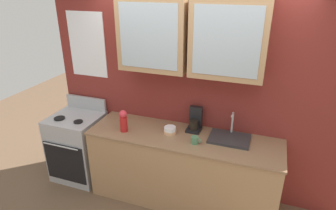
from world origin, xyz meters
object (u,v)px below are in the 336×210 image
at_px(bowl_stack, 170,130).
at_px(vase, 123,121).
at_px(stove_range, 79,146).
at_px(cup_near_sink, 195,140).
at_px(coffee_maker, 195,121).
at_px(sink_faucet, 229,138).

height_order(bowl_stack, vase, vase).
relative_size(stove_range, vase, 4.03).
bearing_deg(stove_range, vase, -8.40).
bearing_deg(cup_near_sink, stove_range, 176.23).
relative_size(stove_range, coffee_maker, 3.82).
bearing_deg(sink_faucet, stove_range, -176.99).
bearing_deg(bowl_stack, cup_near_sink, -20.89).
bearing_deg(stove_range, coffee_maker, 7.57).
height_order(cup_near_sink, coffee_maker, coffee_maker).
relative_size(bowl_stack, coffee_maker, 0.52).
bearing_deg(stove_range, sink_faucet, 3.01).
bearing_deg(bowl_stack, vase, -165.74).
bearing_deg(sink_faucet, vase, -169.58).
bearing_deg(vase, sink_faucet, 10.42).
xyz_separation_m(vase, cup_near_sink, (0.89, 0.01, -0.10)).
xyz_separation_m(cup_near_sink, coffee_maker, (-0.09, 0.33, 0.06)).
xyz_separation_m(bowl_stack, coffee_maker, (0.25, 0.20, 0.07)).
xyz_separation_m(bowl_stack, vase, (-0.55, -0.14, 0.10)).
bearing_deg(bowl_stack, sink_faucet, 7.33).
bearing_deg(sink_faucet, coffee_maker, 166.58).
distance_m(sink_faucet, cup_near_sink, 0.42).
bearing_deg(cup_near_sink, sink_faucet, 31.89).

